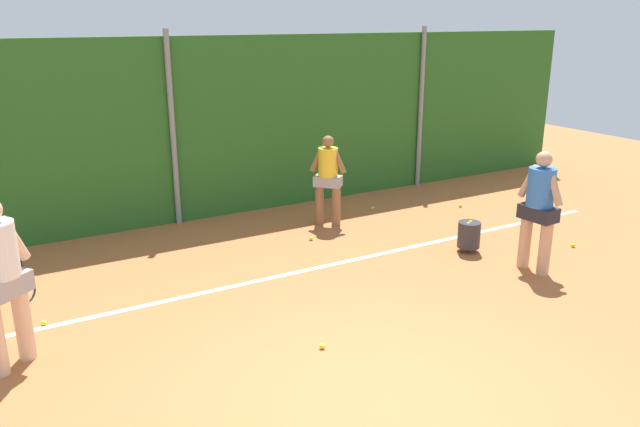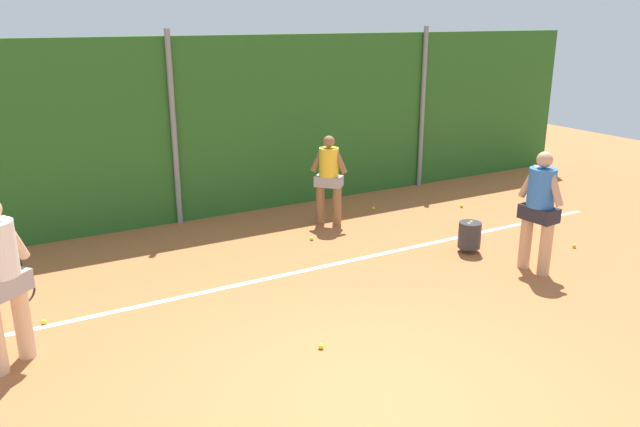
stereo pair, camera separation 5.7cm
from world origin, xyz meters
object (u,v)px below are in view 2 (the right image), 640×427
(tennis_ball_7, at_px, (321,346))
(player_midcourt, at_px, (0,275))
(player_backcourt_far, at_px, (329,175))
(ball_hopper, at_px, (470,235))
(tennis_ball_5, at_px, (462,206))
(player_foreground_near, at_px, (540,206))
(tennis_ball_2, at_px, (44,322))
(tennis_ball_1, at_px, (312,238))
(tennis_ball_4, at_px, (373,208))
(tennis_ball_6, at_px, (574,246))

(tennis_ball_7, bearing_deg, player_midcourt, 156.22)
(player_backcourt_far, height_order, ball_hopper, player_backcourt_far)
(tennis_ball_5, bearing_deg, ball_hopper, -129.19)
(player_foreground_near, bearing_deg, tennis_ball_2, 70.46)
(tennis_ball_5, relative_size, tennis_ball_7, 1.00)
(player_foreground_near, relative_size, tennis_ball_1, 27.47)
(player_backcourt_far, relative_size, tennis_ball_4, 24.75)
(player_foreground_near, height_order, player_backcourt_far, player_foreground_near)
(player_foreground_near, height_order, tennis_ball_1, player_foreground_near)
(tennis_ball_1, bearing_deg, tennis_ball_7, -117.10)
(tennis_ball_2, distance_m, tennis_ball_4, 6.55)
(tennis_ball_5, bearing_deg, tennis_ball_2, -171.01)
(ball_hopper, bearing_deg, player_midcourt, -178.59)
(player_midcourt, bearing_deg, tennis_ball_6, -42.25)
(tennis_ball_2, height_order, tennis_ball_4, same)
(tennis_ball_2, relative_size, tennis_ball_6, 1.00)
(tennis_ball_2, distance_m, tennis_ball_7, 3.47)
(player_midcourt, bearing_deg, tennis_ball_4, -15.36)
(tennis_ball_1, relative_size, tennis_ball_2, 1.00)
(tennis_ball_2, bearing_deg, ball_hopper, -6.23)
(tennis_ball_5, distance_m, tennis_ball_6, 2.65)
(player_midcourt, bearing_deg, tennis_ball_7, -62.23)
(tennis_ball_6, bearing_deg, tennis_ball_2, 169.96)
(tennis_ball_1, xyz_separation_m, tennis_ball_4, (1.90, 0.94, 0.00))
(tennis_ball_4, bearing_deg, player_backcourt_far, -164.90)
(player_midcourt, height_order, tennis_ball_2, player_midcourt)
(tennis_ball_7, bearing_deg, tennis_ball_2, 140.58)
(tennis_ball_1, height_order, tennis_ball_5, same)
(player_foreground_near, bearing_deg, tennis_ball_6, -79.77)
(player_foreground_near, height_order, tennis_ball_7, player_foreground_near)
(tennis_ball_7, bearing_deg, tennis_ball_4, 49.60)
(player_midcourt, distance_m, ball_hopper, 6.73)
(player_midcourt, relative_size, tennis_ball_7, 28.70)
(player_backcourt_far, distance_m, tennis_ball_1, 1.28)
(ball_hopper, xyz_separation_m, tennis_ball_7, (-3.60, -1.52, -0.26))
(player_backcourt_far, bearing_deg, player_foreground_near, -17.58)
(player_foreground_near, height_order, tennis_ball_4, player_foreground_near)
(tennis_ball_6, height_order, tennis_ball_7, same)
(tennis_ball_1, distance_m, tennis_ball_6, 4.34)
(player_backcourt_far, xyz_separation_m, tennis_ball_1, (-0.69, -0.62, -0.89))
(ball_hopper, height_order, tennis_ball_7, ball_hopper)
(ball_hopper, distance_m, tennis_ball_6, 1.81)
(tennis_ball_4, distance_m, tennis_ball_5, 1.77)
(player_midcourt, height_order, tennis_ball_7, player_midcourt)
(player_backcourt_far, bearing_deg, tennis_ball_2, -113.78)
(player_backcourt_far, relative_size, tennis_ball_7, 24.75)
(player_foreground_near, relative_size, ball_hopper, 3.53)
(player_foreground_near, distance_m, tennis_ball_5, 3.41)
(tennis_ball_2, distance_m, tennis_ball_5, 7.96)
(player_midcourt, bearing_deg, ball_hopper, -37.04)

